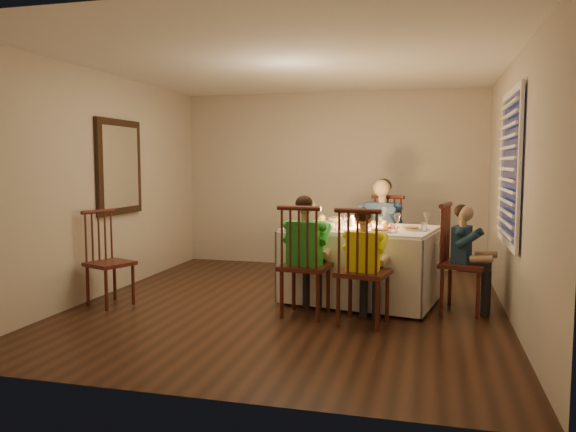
% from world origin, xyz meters
% --- Properties ---
extents(ground, '(5.00, 5.00, 0.00)m').
position_xyz_m(ground, '(0.00, 0.00, 0.00)').
color(ground, black).
rests_on(ground, ground).
extents(wall_left, '(0.02, 5.00, 2.60)m').
position_xyz_m(wall_left, '(-2.25, 0.00, 1.30)').
color(wall_left, '#BBB29F').
rests_on(wall_left, ground).
extents(wall_right, '(0.02, 5.00, 2.60)m').
position_xyz_m(wall_right, '(2.25, 0.00, 1.30)').
color(wall_right, '#BBB29F').
rests_on(wall_right, ground).
extents(wall_back, '(4.50, 0.02, 2.60)m').
position_xyz_m(wall_back, '(0.00, 2.50, 1.30)').
color(wall_back, '#BBB29F').
rests_on(wall_back, ground).
extents(ceiling, '(5.00, 5.00, 0.00)m').
position_xyz_m(ceiling, '(0.00, 0.00, 2.60)').
color(ceiling, white).
rests_on(ceiling, wall_back).
extents(dining_table, '(1.78, 1.43, 0.81)m').
position_xyz_m(dining_table, '(0.73, 0.40, 0.60)').
color(dining_table, silver).
rests_on(dining_table, ground).
extents(chair_adult, '(0.58, 0.57, 1.14)m').
position_xyz_m(chair_adult, '(0.86, 1.29, 0.00)').
color(chair_adult, '#3E1A10').
rests_on(chair_adult, ground).
extents(chair_near_left, '(0.51, 0.49, 1.14)m').
position_xyz_m(chair_near_left, '(0.25, -0.35, 0.00)').
color(chair_near_left, '#3E1A10').
rests_on(chair_near_left, ground).
extents(chair_near_right, '(0.54, 0.52, 1.14)m').
position_xyz_m(chair_near_right, '(0.86, -0.52, 0.00)').
color(chair_near_right, '#3E1A10').
rests_on(chair_near_right, ground).
extents(chair_end, '(0.54, 0.56, 1.14)m').
position_xyz_m(chair_end, '(1.81, 0.18, 0.00)').
color(chair_end, '#3E1A10').
rests_on(chair_end, ground).
extents(chair_extra, '(0.54, 0.55, 1.04)m').
position_xyz_m(chair_extra, '(-1.90, -0.47, 0.00)').
color(chair_extra, '#3E1A10').
rests_on(chair_extra, ground).
extents(adult, '(0.64, 0.61, 1.35)m').
position_xyz_m(adult, '(0.86, 1.29, 0.00)').
color(adult, navy).
rests_on(adult, ground).
extents(child_green, '(0.48, 0.45, 1.23)m').
position_xyz_m(child_green, '(0.25, -0.35, 0.00)').
color(child_green, green).
rests_on(child_green, ground).
extents(child_yellow, '(0.45, 0.42, 1.13)m').
position_xyz_m(child_yellow, '(0.86, -0.52, 0.00)').
color(child_yellow, '#FDFF1B').
rests_on(child_yellow, ground).
extents(child_teal, '(0.44, 0.46, 1.13)m').
position_xyz_m(child_teal, '(1.81, 0.18, 0.00)').
color(child_teal, '#192F40').
rests_on(child_teal, ground).
extents(setting_adult, '(0.30, 0.30, 0.02)m').
position_xyz_m(setting_adult, '(0.77, 0.77, 0.85)').
color(setting_adult, silver).
rests_on(setting_adult, dining_table).
extents(setting_green, '(0.30, 0.30, 0.02)m').
position_xyz_m(setting_green, '(0.38, 0.09, 0.85)').
color(setting_green, silver).
rests_on(setting_green, dining_table).
extents(setting_yellow, '(0.30, 0.30, 0.02)m').
position_xyz_m(setting_yellow, '(0.96, 0.02, 0.85)').
color(setting_yellow, silver).
rests_on(setting_yellow, dining_table).
extents(setting_teal, '(0.30, 0.30, 0.02)m').
position_xyz_m(setting_teal, '(1.25, 0.28, 0.85)').
color(setting_teal, silver).
rests_on(setting_teal, dining_table).
extents(candle_left, '(0.06, 0.06, 0.10)m').
position_xyz_m(candle_left, '(0.62, 0.42, 0.89)').
color(candle_left, white).
rests_on(candle_left, dining_table).
extents(candle_right, '(0.06, 0.06, 0.10)m').
position_xyz_m(candle_right, '(0.81, 0.39, 0.89)').
color(candle_right, white).
rests_on(candle_right, dining_table).
extents(squash, '(0.09, 0.09, 0.09)m').
position_xyz_m(squash, '(0.19, 0.84, 0.88)').
color(squash, yellow).
rests_on(squash, dining_table).
extents(orange_fruit, '(0.08, 0.08, 0.08)m').
position_xyz_m(orange_fruit, '(0.98, 0.41, 0.88)').
color(orange_fruit, orange).
rests_on(orange_fruit, dining_table).
extents(serving_bowl, '(0.30, 0.30, 0.06)m').
position_xyz_m(serving_bowl, '(0.39, 0.85, 0.87)').
color(serving_bowl, silver).
rests_on(serving_bowl, dining_table).
extents(wall_mirror, '(0.06, 0.95, 1.15)m').
position_xyz_m(wall_mirror, '(-2.22, 0.30, 1.50)').
color(wall_mirror, black).
rests_on(wall_mirror, wall_left).
extents(window_blinds, '(0.07, 1.34, 1.54)m').
position_xyz_m(window_blinds, '(2.21, 0.10, 1.50)').
color(window_blinds, '#0D1235').
rests_on(window_blinds, wall_right).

